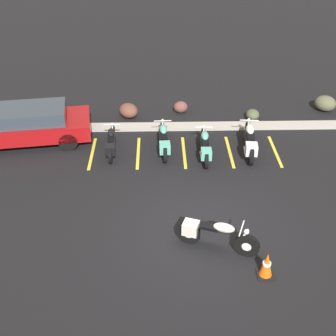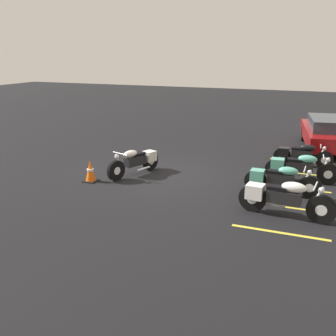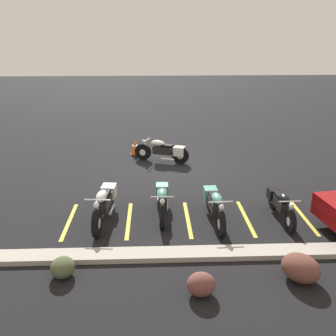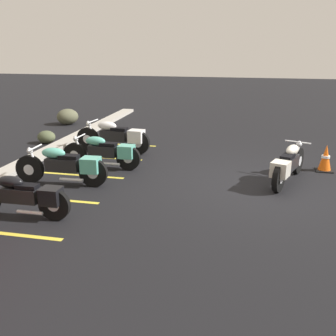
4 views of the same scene
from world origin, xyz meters
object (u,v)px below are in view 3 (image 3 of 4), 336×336
at_px(parked_bike_3, 104,202).
at_px(landscape_rock_1, 201,284).
at_px(motorcycle_cream_featured, 164,151).
at_px(parked_bike_1, 214,204).
at_px(landscape_rock_2, 301,268).
at_px(landscape_rock_0, 63,267).
at_px(parked_bike_0, 280,203).
at_px(parked_bike_2, 162,199).
at_px(traffic_cone, 135,147).

bearing_deg(parked_bike_3, landscape_rock_1, 38.95).
relative_size(motorcycle_cream_featured, parked_bike_1, 0.95).
bearing_deg(parked_bike_1, motorcycle_cream_featured, -168.78).
bearing_deg(motorcycle_cream_featured, landscape_rock_2, 128.33).
xyz_separation_m(motorcycle_cream_featured, parked_bike_3, (1.71, 4.65, 0.03)).
xyz_separation_m(landscape_rock_0, landscape_rock_1, (-2.72, 0.70, 0.02)).
bearing_deg(parked_bike_3, parked_bike_0, 93.88).
distance_m(motorcycle_cream_featured, parked_bike_2, 4.41).
xyz_separation_m(motorcycle_cream_featured, landscape_rock_2, (-2.47, 7.50, -0.17)).
xyz_separation_m(parked_bike_1, landscape_rock_0, (3.43, 2.37, -0.25)).
bearing_deg(motorcycle_cream_featured, parked_bike_2, 107.62).
height_order(parked_bike_2, parked_bike_3, parked_bike_3).
xyz_separation_m(parked_bike_2, landscape_rock_2, (-2.66, 3.09, -0.16)).
height_order(motorcycle_cream_featured, parked_bike_2, motorcycle_cream_featured).
bearing_deg(landscape_rock_2, traffic_cone, -66.91).
bearing_deg(landscape_rock_1, landscape_rock_0, -14.40).
distance_m(parked_bike_0, parked_bike_1, 1.76).
xyz_separation_m(parked_bike_3, landscape_rock_0, (0.57, 2.53, -0.27)).
height_order(motorcycle_cream_featured, parked_bike_0, motorcycle_cream_featured).
xyz_separation_m(parked_bike_1, landscape_rock_1, (0.71, 3.06, -0.22)).
height_order(motorcycle_cream_featured, traffic_cone, motorcycle_cream_featured).
height_order(parked_bike_1, parked_bike_2, parked_bike_1).
bearing_deg(parked_bike_0, motorcycle_cream_featured, -149.33).
distance_m(landscape_rock_1, landscape_rock_2, 2.06).
height_order(motorcycle_cream_featured, parked_bike_3, parked_bike_3).
distance_m(motorcycle_cream_featured, landscape_rock_2, 7.90).
distance_m(parked_bike_3, landscape_rock_0, 2.61).
bearing_deg(parked_bike_0, landscape_rock_2, -9.91).
xyz_separation_m(motorcycle_cream_featured, traffic_cone, (1.15, -0.98, -0.13)).
bearing_deg(parked_bike_1, parked_bike_2, -109.23).
distance_m(parked_bike_0, landscape_rock_1, 3.98).
distance_m(parked_bike_2, parked_bike_3, 1.54).
distance_m(motorcycle_cream_featured, parked_bike_3, 4.95).
height_order(parked_bike_0, landscape_rock_2, parked_bike_0).
height_order(parked_bike_3, landscape_rock_1, parked_bike_3).
distance_m(motorcycle_cream_featured, parked_bike_1, 4.95).
bearing_deg(landscape_rock_0, traffic_cone, -97.89).
relative_size(parked_bike_1, traffic_cone, 3.25).
relative_size(landscape_rock_0, traffic_cone, 0.85).
distance_m(parked_bike_3, traffic_cone, 5.66).
bearing_deg(landscape_rock_0, parked_bike_3, -102.70).
bearing_deg(motorcycle_cream_featured, landscape_rock_1, 113.32).
xyz_separation_m(parked_bike_3, landscape_rock_1, (-2.15, 3.23, -0.25)).
bearing_deg(landscape_rock_1, motorcycle_cream_featured, -86.79).
bearing_deg(landscape_rock_0, landscape_rock_2, 176.16).
xyz_separation_m(parked_bike_3, landscape_rock_2, (-4.18, 2.85, -0.20)).
height_order(motorcycle_cream_featured, landscape_rock_1, motorcycle_cream_featured).
relative_size(parked_bike_1, landscape_rock_2, 2.67).
relative_size(parked_bike_0, traffic_cone, 2.97).
bearing_deg(motorcycle_cream_featured, parked_bike_3, 89.94).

